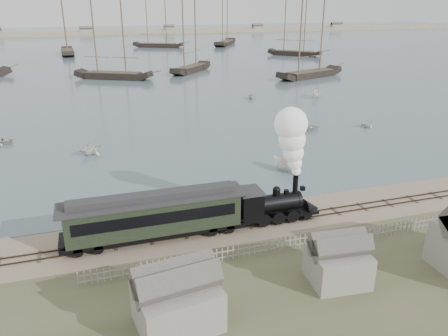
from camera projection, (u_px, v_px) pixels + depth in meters
name	position (u px, v px, depth m)	size (l,w,h in m)	color
ground	(252.00, 214.00, 42.11)	(600.00, 600.00, 0.00)	gray
harbor_water	(114.00, 47.00, 193.33)	(600.00, 336.00, 0.06)	#485D67
rail_track	(260.00, 223.00, 40.31)	(120.00, 1.80, 0.16)	#34261C
picket_fence_west	(206.00, 264.00, 34.05)	(19.00, 0.10, 1.20)	gray
picket_fence_east	(413.00, 231.00, 38.96)	(15.00, 0.10, 1.20)	gray
shed_left	(178.00, 324.00, 27.72)	(5.00, 4.00, 4.10)	gray
shed_mid	(336.00, 281.00, 31.99)	(4.00, 3.50, 3.60)	gray
far_spit	(104.00, 34.00, 264.52)	(500.00, 20.00, 1.80)	tan
locomotive	(288.00, 173.00, 39.37)	(8.21, 3.07, 10.24)	black
passenger_coach	(154.00, 214.00, 36.76)	(15.59, 3.01, 3.79)	black
beached_dinghy	(243.00, 209.00, 42.21)	(3.52, 2.52, 0.73)	silver
rowboat_1	(90.00, 148.00, 57.84)	(3.41, 2.94, 1.79)	silver
rowboat_2	(284.00, 165.00, 52.38)	(3.82, 1.44, 1.47)	silver
rowboat_3	(307.00, 127.00, 68.99)	(4.16, 2.97, 0.86)	silver
rowboat_4	(368.00, 123.00, 70.45)	(2.58, 2.23, 1.36)	silver
rowboat_5	(316.00, 94.00, 91.62)	(3.91, 1.47, 1.51)	silver
rowboat_7	(251.00, 95.00, 90.74)	(2.76, 2.38, 1.46)	silver
schooner_2	(110.00, 39.00, 110.43)	(20.51, 4.73, 20.00)	black
schooner_3	(190.00, 36.00, 121.32)	(18.16, 4.19, 20.00)	black
schooner_4	(312.00, 38.00, 112.56)	(21.40, 4.94, 20.00)	black
schooner_5	(296.00, 27.00, 157.94)	(19.73, 4.55, 20.00)	black
schooner_7	(64.00, 27.00, 161.24)	(20.58, 4.75, 20.00)	black
schooner_8	(157.00, 23.00, 186.59)	(21.95, 5.07, 20.00)	black
schooner_9	(225.00, 22.00, 196.86)	(23.99, 5.54, 20.00)	black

